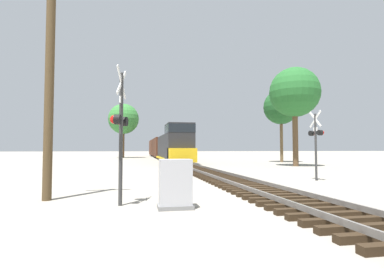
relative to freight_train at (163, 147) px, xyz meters
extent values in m
plane|color=gray|center=(0.00, -42.58, -2.00)|extent=(400.00, 400.00, 0.00)
cube|color=black|center=(0.00, -48.28, -1.92)|extent=(2.60, 0.22, 0.16)
cube|color=black|center=(0.00, -47.68, -1.92)|extent=(2.60, 0.22, 0.16)
cube|color=black|center=(0.00, -47.08, -1.92)|extent=(2.60, 0.22, 0.16)
cube|color=black|center=(0.00, -46.48, -1.92)|extent=(2.60, 0.22, 0.16)
cube|color=black|center=(0.00, -45.88, -1.92)|extent=(2.60, 0.22, 0.16)
cube|color=black|center=(0.00, -45.28, -1.92)|extent=(2.60, 0.22, 0.16)
cube|color=black|center=(0.00, -44.68, -1.92)|extent=(2.60, 0.22, 0.16)
cube|color=black|center=(0.00, -44.08, -1.92)|extent=(2.60, 0.22, 0.16)
cube|color=black|center=(0.00, -43.48, -1.92)|extent=(2.60, 0.22, 0.16)
cube|color=black|center=(0.00, -42.88, -1.92)|extent=(2.60, 0.22, 0.16)
cube|color=black|center=(0.00, -42.28, -1.92)|extent=(2.60, 0.22, 0.16)
cube|color=black|center=(0.00, -41.68, -1.92)|extent=(2.60, 0.22, 0.16)
cube|color=black|center=(0.00, -41.08, -1.92)|extent=(2.60, 0.22, 0.16)
cube|color=black|center=(0.00, -40.48, -1.92)|extent=(2.60, 0.22, 0.16)
cube|color=black|center=(0.00, -39.88, -1.92)|extent=(2.60, 0.22, 0.16)
cube|color=black|center=(0.00, -39.28, -1.92)|extent=(2.60, 0.22, 0.16)
cube|color=black|center=(0.00, -38.68, -1.92)|extent=(2.60, 0.22, 0.16)
cube|color=black|center=(0.00, -38.08, -1.92)|extent=(2.60, 0.22, 0.16)
cube|color=black|center=(0.00, -37.48, -1.92)|extent=(2.60, 0.22, 0.16)
cube|color=black|center=(0.00, -36.88, -1.92)|extent=(2.60, 0.22, 0.16)
cube|color=black|center=(0.00, -36.28, -1.92)|extent=(2.60, 0.22, 0.16)
cube|color=black|center=(0.00, -35.68, -1.92)|extent=(2.60, 0.22, 0.16)
cube|color=black|center=(0.00, -35.08, -1.92)|extent=(2.60, 0.22, 0.16)
cube|color=black|center=(0.00, -34.48, -1.92)|extent=(2.60, 0.22, 0.16)
cube|color=black|center=(0.00, -33.88, -1.92)|extent=(2.60, 0.22, 0.16)
cube|color=black|center=(0.00, -33.28, -1.92)|extent=(2.60, 0.22, 0.16)
cube|color=black|center=(0.00, -32.68, -1.92)|extent=(2.60, 0.22, 0.16)
cube|color=black|center=(0.00, -32.08, -1.92)|extent=(2.60, 0.22, 0.16)
cube|color=black|center=(0.00, -31.48, -1.92)|extent=(2.60, 0.22, 0.16)
cube|color=black|center=(0.00, -30.88, -1.92)|extent=(2.60, 0.22, 0.16)
cube|color=black|center=(0.00, -30.28, -1.92)|extent=(2.60, 0.22, 0.16)
cube|color=black|center=(0.00, -29.68, -1.92)|extent=(2.60, 0.22, 0.16)
cube|color=black|center=(0.00, -29.08, -1.92)|extent=(2.60, 0.22, 0.16)
cube|color=black|center=(0.00, -28.48, -1.92)|extent=(2.60, 0.22, 0.16)
cube|color=black|center=(0.00, -27.88, -1.92)|extent=(2.60, 0.22, 0.16)
cube|color=black|center=(0.00, -27.28, -1.92)|extent=(2.60, 0.22, 0.16)
cube|color=black|center=(0.00, -26.68, -1.92)|extent=(2.60, 0.22, 0.16)
cube|color=black|center=(0.00, -26.08, -1.92)|extent=(2.60, 0.22, 0.16)
cube|color=black|center=(0.00, -25.48, -1.92)|extent=(2.60, 0.22, 0.16)
cube|color=black|center=(0.00, -24.88, -1.92)|extent=(2.60, 0.22, 0.16)
cube|color=black|center=(0.00, -24.28, -1.92)|extent=(2.60, 0.22, 0.16)
cube|color=black|center=(0.00, -23.68, -1.92)|extent=(2.60, 0.22, 0.16)
cube|color=black|center=(0.00, -23.08, -1.92)|extent=(2.60, 0.22, 0.16)
cube|color=slate|center=(-0.72, -42.58, -1.76)|extent=(0.07, 160.00, 0.15)
cube|color=slate|center=(0.72, -42.58, -1.76)|extent=(0.07, 160.00, 0.15)
cube|color=#232326|center=(0.00, -10.54, -0.02)|extent=(2.48, 13.71, 3.33)
cube|color=#232326|center=(0.00, -20.14, 0.45)|extent=(2.92, 4.31, 4.27)
cube|color=black|center=(0.00, -20.14, 1.96)|extent=(2.95, 4.35, 0.94)
cube|color=gold|center=(0.00, -22.29, -0.94)|extent=(2.92, 1.96, 1.49)
cube|color=gold|center=(0.00, -13.48, -1.57)|extent=(2.98, 19.19, 0.24)
cube|color=black|center=(0.00, -19.84, -1.50)|extent=(1.58, 2.20, 1.00)
cube|color=black|center=(0.00, -7.12, -1.50)|extent=(1.58, 2.20, 1.00)
cube|color=#4C2819|center=(0.00, 4.37, 0.06)|extent=(2.78, 12.71, 3.48)
cube|color=black|center=(0.00, 0.24, -1.55)|extent=(1.58, 2.20, 0.90)
cube|color=black|center=(0.00, 8.50, -1.55)|extent=(1.58, 2.20, 0.90)
cube|color=#4C2819|center=(0.00, 18.78, 0.06)|extent=(2.78, 12.71, 3.48)
cube|color=black|center=(0.00, 14.65, -1.55)|extent=(1.58, 2.20, 0.90)
cube|color=black|center=(0.00, 22.91, -1.55)|extent=(1.58, 2.20, 0.90)
cylinder|color=#333333|center=(-5.33, -44.37, 0.05)|extent=(0.12, 0.12, 4.09)
cube|color=white|center=(-5.33, -44.37, 1.79)|extent=(0.26, 0.90, 0.93)
cube|color=white|center=(-5.33, -44.37, 1.79)|extent=(0.26, 0.90, 0.93)
cube|color=black|center=(-5.33, -44.37, 0.60)|extent=(0.27, 0.85, 0.06)
cylinder|color=black|center=(-5.24, -44.03, 0.60)|extent=(0.25, 0.33, 0.30)
sphere|color=red|center=(-5.34, -44.00, 0.60)|extent=(0.26, 0.26, 0.26)
cylinder|color=black|center=(-5.42, -44.71, 0.60)|extent=(0.25, 0.33, 0.30)
sphere|color=red|center=(-5.51, -44.68, 0.60)|extent=(0.26, 0.26, 0.26)
cube|color=white|center=(-5.33, -44.37, 1.24)|extent=(0.11, 0.32, 0.20)
cylinder|color=#333333|center=(4.85, -38.93, -0.16)|extent=(0.12, 0.12, 3.66)
cube|color=white|center=(4.85, -38.93, 1.37)|extent=(0.14, 0.92, 0.93)
cube|color=white|center=(4.85, -38.93, 1.37)|extent=(0.14, 0.92, 0.93)
cube|color=black|center=(4.85, -38.93, 0.60)|extent=(0.16, 0.86, 0.06)
cylinder|color=black|center=(4.89, -39.28, 0.60)|extent=(0.21, 0.32, 0.30)
sphere|color=red|center=(4.99, -39.26, 0.60)|extent=(0.26, 0.26, 0.26)
cylinder|color=black|center=(4.81, -38.58, 0.60)|extent=(0.21, 0.32, 0.30)
sphere|color=red|center=(4.91, -38.57, 0.60)|extent=(0.26, 0.26, 0.26)
cube|color=white|center=(4.85, -38.93, 0.82)|extent=(0.07, 0.32, 0.20)
cube|color=slate|center=(-3.74, -45.14, -1.94)|extent=(1.01, 0.69, 0.12)
cube|color=#ADADB2|center=(-3.74, -45.14, -1.22)|extent=(0.92, 0.63, 1.31)
cylinder|color=#4C3A23|center=(-7.80, -42.98, 2.44)|extent=(0.30, 0.30, 8.88)
cylinder|color=brown|center=(10.85, -26.34, 0.97)|extent=(0.54, 0.54, 5.94)
sphere|color=#236028|center=(10.85, -26.34, 5.45)|extent=(5.02, 5.02, 5.02)
cylinder|color=brown|center=(13.90, -17.57, 0.94)|extent=(0.40, 0.40, 5.87)
sphere|color=#1E5123|center=(13.90, -17.57, 5.25)|extent=(4.56, 4.56, 4.56)
cylinder|color=brown|center=(-7.22, 5.77, 0.91)|extent=(0.45, 0.45, 5.82)
sphere|color=#337533|center=(-7.22, 5.77, 5.59)|extent=(5.89, 5.89, 5.89)
camera|label=1|loc=(-4.89, -53.81, -0.27)|focal=28.00mm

